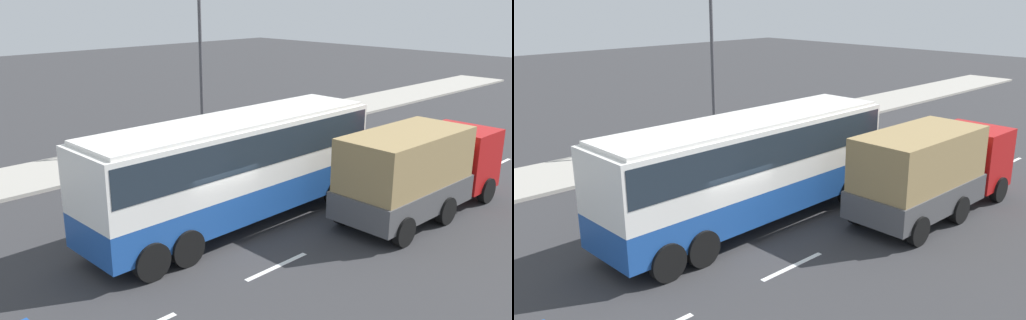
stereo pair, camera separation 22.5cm
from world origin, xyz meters
TOP-DOWN VIEW (x-y plane):
  - ground_plane at (0.00, 0.00)m, footprint 120.00×120.00m
  - sidewalk_curb at (0.00, 9.93)m, footprint 80.00×4.00m
  - lane_centreline at (-1.25, -2.68)m, footprint 31.99×0.16m
  - coach_bus at (1.51, 0.42)m, footprint 10.93×2.90m
  - cargo_truck at (6.73, -3.27)m, footprint 7.33×2.66m
  - street_lamp at (6.49, 8.34)m, footprint 1.76×0.24m

SIDE VIEW (x-z plane):
  - ground_plane at x=0.00m, z-range 0.00..0.00m
  - lane_centreline at x=-1.25m, z-range 0.00..0.01m
  - sidewalk_curb at x=0.00m, z-range 0.00..0.15m
  - cargo_truck at x=6.73m, z-range 0.12..3.25m
  - coach_bus at x=1.51m, z-range 0.43..4.10m
  - street_lamp at x=6.49m, z-range 0.68..8.16m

